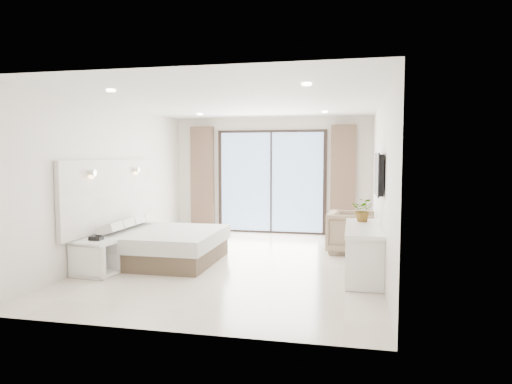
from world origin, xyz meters
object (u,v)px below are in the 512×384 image
armchair (351,230)px  bed (161,245)px  nightstand (95,258)px  console_desk (364,240)px

armchair → bed: bearing=116.7°
bed → nightstand: bearing=-119.8°
nightstand → armchair: bearing=41.1°
bed → console_desk: (3.39, -0.32, 0.28)m
bed → armchair: size_ratio=2.24×
bed → console_desk: 3.41m
nightstand → armchair: size_ratio=0.75×
console_desk → bed: bearing=174.6°
bed → armchair: (3.20, 1.39, 0.15)m
armchair → nightstand: bearing=126.1°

